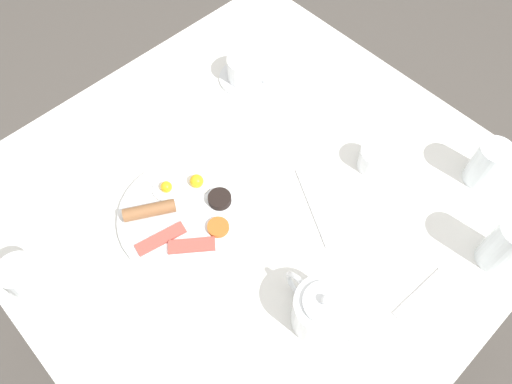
% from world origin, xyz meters
% --- Properties ---
extents(ground_plane, '(8.00, 8.00, 0.00)m').
position_xyz_m(ground_plane, '(0.00, 0.00, 0.00)').
color(ground_plane, '#4C4742').
extents(table, '(1.04, 1.03, 0.72)m').
position_xyz_m(table, '(0.00, 0.00, 0.65)').
color(table, white).
rests_on(table, ground_plane).
extents(breakfast_plate, '(0.29, 0.29, 0.04)m').
position_xyz_m(breakfast_plate, '(-0.14, 0.07, 0.73)').
color(breakfast_plate, white).
rests_on(breakfast_plate, table).
extents(teapot_near, '(0.11, 0.19, 0.11)m').
position_xyz_m(teapot_near, '(-0.10, -0.27, 0.77)').
color(teapot_near, white).
rests_on(teapot_near, table).
extents(teacup_with_saucer_left, '(0.13, 0.13, 0.07)m').
position_xyz_m(teacup_with_saucer_left, '(0.22, 0.27, 0.75)').
color(teacup_with_saucer_left, white).
rests_on(teacup_with_saucer_left, table).
extents(water_glass_tall, '(0.07, 0.07, 0.11)m').
position_xyz_m(water_glass_tall, '(0.39, -0.30, 0.77)').
color(water_glass_tall, white).
rests_on(water_glass_tall, table).
extents(water_glass_short, '(0.07, 0.07, 0.13)m').
position_xyz_m(water_glass_short, '(0.25, -0.43, 0.78)').
color(water_glass_short, white).
rests_on(water_glass_short, table).
extents(wine_glass_spare, '(0.07, 0.07, 0.10)m').
position_xyz_m(wine_glass_spare, '(-0.45, 0.14, 0.77)').
color(wine_glass_spare, white).
rests_on(wine_glass_spare, table).
extents(creamer_jug, '(0.09, 0.07, 0.05)m').
position_xyz_m(creamer_jug, '(0.24, -0.12, 0.75)').
color(creamer_jug, white).
rests_on(creamer_jug, table).
extents(fork_by_plate, '(0.09, 0.15, 0.00)m').
position_xyz_m(fork_by_plate, '(-0.22, 0.33, 0.72)').
color(fork_by_plate, silver).
rests_on(fork_by_plate, table).
extents(knife_by_plate, '(0.10, 0.18, 0.00)m').
position_xyz_m(knife_by_plate, '(0.07, -0.10, 0.72)').
color(knife_by_plate, silver).
rests_on(knife_by_plate, table).
extents(spoon_for_tea, '(0.14, 0.02, 0.00)m').
position_xyz_m(spoon_for_tea, '(0.08, -0.37, 0.72)').
color(spoon_for_tea, silver).
rests_on(spoon_for_tea, table).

